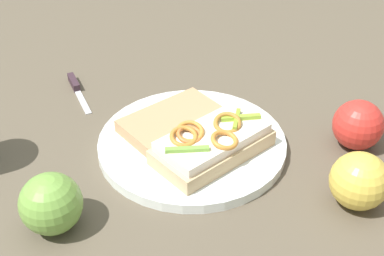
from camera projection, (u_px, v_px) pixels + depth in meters
ground_plane at (192, 148)px, 0.75m from camera, size 2.00×2.00×0.00m
plate at (192, 144)px, 0.74m from camera, size 0.26×0.26×0.01m
sandwich at (212, 143)px, 0.70m from camera, size 0.17×0.17×0.05m
bread_slice_side at (173, 121)px, 0.76m from camera, size 0.16×0.16×0.02m
apple_0 at (359, 181)px, 0.64m from camera, size 0.08×0.08×0.07m
apple_1 at (51, 204)px, 0.60m from camera, size 0.09×0.09×0.07m
apple_3 at (358, 125)px, 0.73m from camera, size 0.10×0.10×0.07m
knife at (77, 88)px, 0.87m from camera, size 0.06×0.11×0.01m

